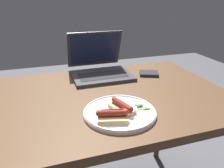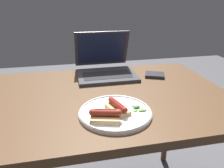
% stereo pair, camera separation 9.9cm
% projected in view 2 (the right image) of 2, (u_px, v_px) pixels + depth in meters
% --- Properties ---
extents(desk, '(1.31, 0.79, 0.76)m').
position_uv_depth(desk, '(92.00, 107.00, 1.04)').
color(desk, '#4C331E').
rests_on(desk, ground_plane).
extents(laptop, '(0.33, 0.32, 0.24)m').
position_uv_depth(laptop, '(105.00, 67.00, 1.27)').
color(laptop, '#2D2D33').
rests_on(laptop, desk).
extents(plate, '(0.29, 0.29, 0.02)m').
position_uv_depth(plate, '(115.00, 112.00, 0.86)').
color(plate, silver).
rests_on(plate, desk).
extents(sausage_toast_left, '(0.09, 0.12, 0.04)m').
position_uv_depth(sausage_toast_left, '(117.00, 107.00, 0.85)').
color(sausage_toast_left, tan).
rests_on(sausage_toast_left, plate).
extents(sausage_toast_middle, '(0.12, 0.09, 0.05)m').
position_uv_depth(sausage_toast_middle, '(105.00, 116.00, 0.79)').
color(sausage_toast_middle, tan).
rests_on(sausage_toast_middle, plate).
extents(salad_pile, '(0.06, 0.06, 0.01)m').
position_uv_depth(salad_pile, '(139.00, 109.00, 0.87)').
color(salad_pile, '#709E4C').
rests_on(salad_pile, plate).
extents(external_drive, '(0.13, 0.12, 0.02)m').
position_uv_depth(external_drive, '(155.00, 75.00, 1.25)').
color(external_drive, '#232328').
rests_on(external_drive, desk).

